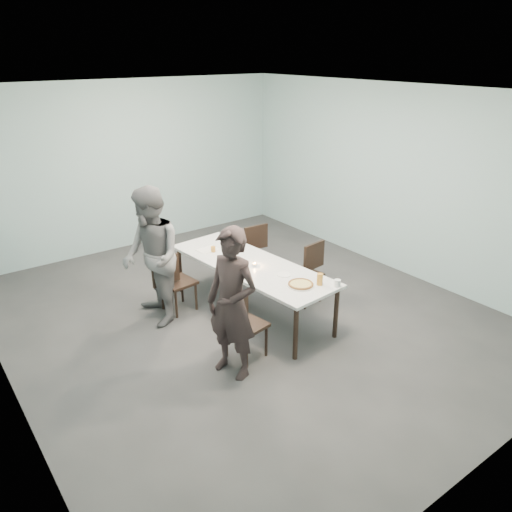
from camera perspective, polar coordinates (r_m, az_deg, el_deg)
ground at (r=7.07m, az=-1.42°, el=-6.76°), size 7.00×7.00×0.00m
room_shell at (r=6.33m, az=-1.60°, el=9.42°), size 6.02×7.02×3.01m
table at (r=6.84m, az=-0.56°, el=-1.31°), size 1.13×2.67×0.75m
chair_near_left at (r=5.90m, az=-1.69°, el=-7.60°), size 0.64×0.49×0.87m
chair_far_left at (r=7.04m, az=-9.45°, el=-2.64°), size 0.63×0.47×0.87m
chair_near_right at (r=7.31m, az=6.03°, el=-1.45°), size 0.63×0.47×0.87m
chair_far_right at (r=8.01m, az=-0.66°, el=0.88°), size 0.63×0.46×0.87m
diner_near at (r=5.50m, az=-2.75°, el=-5.51°), size 0.60×0.74×1.76m
diner_far at (r=6.68m, az=-11.86°, el=-0.15°), size 0.84×1.01×1.87m
pizza at (r=6.21m, az=5.13°, el=-3.24°), size 0.34×0.34×0.04m
side_plate at (r=6.49m, az=3.22°, el=-2.14°), size 0.18×0.18×0.01m
beer_glass at (r=6.24m, az=7.30°, el=-2.65°), size 0.08×0.08×0.15m
water_tumbler at (r=6.24m, az=9.29°, el=-3.07°), size 0.08×0.08×0.09m
tealight at (r=6.73m, az=-0.19°, el=-1.02°), size 0.06×0.06×0.05m
amber_tumbler at (r=7.23m, az=-4.92°, el=0.79°), size 0.07×0.07×0.08m
menu at (r=7.32m, az=-5.53°, el=0.73°), size 0.32×0.25×0.01m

